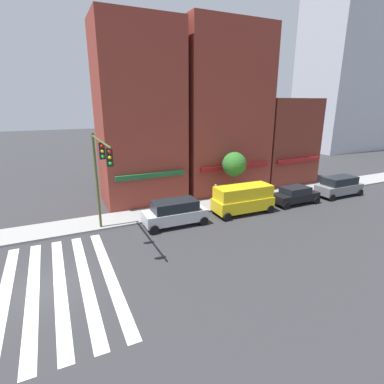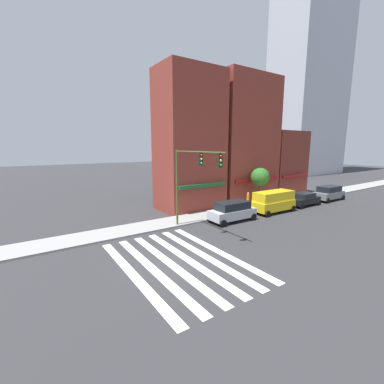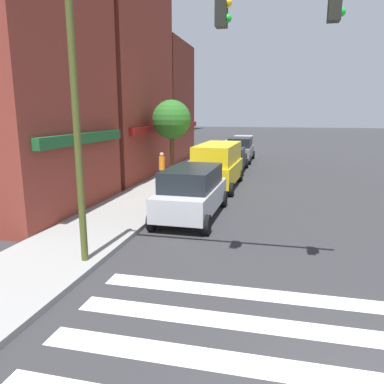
% 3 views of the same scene
% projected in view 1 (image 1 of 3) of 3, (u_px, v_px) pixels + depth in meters
% --- Properties ---
extents(ground_plane, '(200.00, 200.00, 0.00)m').
position_uv_depth(ground_plane, '(47.00, 288.00, 14.88)').
color(ground_plane, '#2D2D30').
extents(sidewalk_left, '(120.00, 3.00, 0.15)m').
position_uv_depth(sidewalk_left, '(46.00, 231.00, 21.36)').
color(sidewalk_left, gray).
rests_on(sidewalk_left, ground_plane).
extents(crosswalk_stripes, '(6.69, 10.80, 0.01)m').
position_uv_depth(crosswalk_stripes, '(47.00, 288.00, 14.88)').
color(crosswalk_stripes, silver).
rests_on(crosswalk_stripes, ground_plane).
extents(storefront_row, '(23.14, 5.30, 15.95)m').
position_uv_depth(storefront_row, '(210.00, 120.00, 29.07)').
color(storefront_row, maroon).
rests_on(storefront_row, ground_plane).
extents(traffic_signal, '(0.32, 6.54, 6.94)m').
position_uv_depth(traffic_signal, '(100.00, 166.00, 18.48)').
color(traffic_signal, '#474C1E').
rests_on(traffic_signal, ground_plane).
extents(suv_silver, '(4.73, 2.12, 1.94)m').
position_uv_depth(suv_silver, '(175.00, 212.00, 22.26)').
color(suv_silver, '#B7B7BC').
rests_on(suv_silver, ground_plane).
extents(van_yellow, '(5.05, 2.22, 2.34)m').
position_uv_depth(van_yellow, '(243.00, 198.00, 24.68)').
color(van_yellow, yellow).
rests_on(van_yellow, ground_plane).
extents(sedan_black, '(4.42, 2.02, 1.59)m').
position_uv_depth(sedan_black, '(295.00, 195.00, 27.12)').
color(sedan_black, black).
rests_on(sedan_black, ground_plane).
extents(suv_grey, '(4.71, 2.12, 1.94)m').
position_uv_depth(suv_grey, '(339.00, 186.00, 29.38)').
color(suv_grey, slate).
rests_on(suv_grey, ground_plane).
extents(pedestrian_orange_vest, '(0.32, 0.32, 1.77)m').
position_uv_depth(pedestrian_orange_vest, '(215.00, 193.00, 26.76)').
color(pedestrian_orange_vest, '#23232D').
rests_on(pedestrian_orange_vest, sidewalk_left).
extents(street_tree, '(2.17, 2.17, 4.51)m').
position_uv_depth(street_tree, '(234.00, 165.00, 26.81)').
color(street_tree, brown).
rests_on(street_tree, sidewalk_left).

